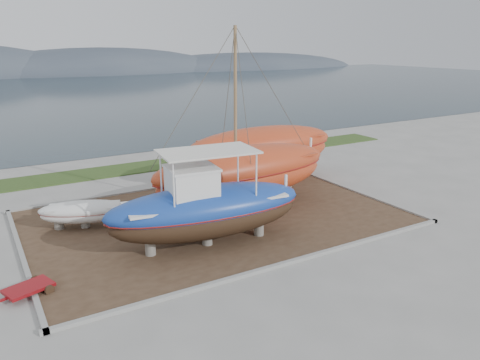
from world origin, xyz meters
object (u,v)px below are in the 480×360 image
white_dinghy (84,215)px  orange_sailboat (244,122)px  blue_caique (206,199)px  red_trailer (29,290)px  orange_bare_hull (262,155)px

white_dinghy → orange_sailboat: 9.01m
blue_caique → red_trailer: blue_caique is taller
blue_caique → white_dinghy: blue_caique is taller
white_dinghy → red_trailer: 6.22m
red_trailer → orange_sailboat: bearing=-0.5°
blue_caique → orange_sailboat: size_ratio=0.85×
blue_caique → orange_sailboat: bearing=45.6°
white_dinghy → orange_sailboat: orange_sailboat is taller
white_dinghy → red_trailer: bearing=-100.4°
orange_sailboat → orange_bare_hull: 6.34m
blue_caique → white_dinghy: 6.52m
blue_caique → red_trailer: bearing=-169.7°
blue_caique → red_trailer: size_ratio=3.74×
white_dinghy → red_trailer: (-3.18, -5.32, -0.52)m
blue_caique → orange_bare_hull: bearing=49.7°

